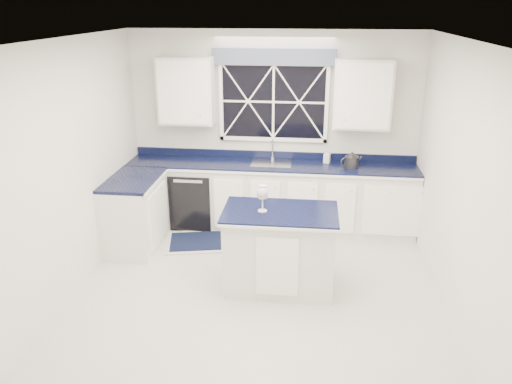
# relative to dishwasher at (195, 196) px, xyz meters

# --- Properties ---
(ground) EXTENTS (4.50, 4.50, 0.00)m
(ground) POSITION_rel_dishwasher_xyz_m (1.10, -1.95, -0.41)
(ground) COLOR #B9B9B4
(ground) RESTS_ON ground
(back_wall) EXTENTS (4.00, 0.10, 2.70)m
(back_wall) POSITION_rel_dishwasher_xyz_m (1.10, 0.30, 0.94)
(back_wall) COLOR silver
(back_wall) RESTS_ON ground
(base_cabinets) EXTENTS (3.99, 1.60, 0.90)m
(base_cabinets) POSITION_rel_dishwasher_xyz_m (0.77, -0.17, 0.04)
(base_cabinets) COLOR white
(base_cabinets) RESTS_ON ground
(countertop) EXTENTS (3.98, 0.64, 0.04)m
(countertop) POSITION_rel_dishwasher_xyz_m (1.10, 0.00, 0.51)
(countertop) COLOR black
(countertop) RESTS_ON base_cabinets
(dishwasher) EXTENTS (0.60, 0.58, 0.82)m
(dishwasher) POSITION_rel_dishwasher_xyz_m (0.00, 0.00, 0.00)
(dishwasher) COLOR black
(dishwasher) RESTS_ON ground
(window) EXTENTS (1.65, 0.09, 1.26)m
(window) POSITION_rel_dishwasher_xyz_m (1.10, 0.25, 1.42)
(window) COLOR black
(window) RESTS_ON ground
(upper_cabinets) EXTENTS (3.10, 0.34, 0.90)m
(upper_cabinets) POSITION_rel_dishwasher_xyz_m (1.10, 0.13, 1.49)
(upper_cabinets) COLOR white
(upper_cabinets) RESTS_ON ground
(faucet) EXTENTS (0.05, 0.20, 0.30)m
(faucet) POSITION_rel_dishwasher_xyz_m (1.10, 0.19, 0.69)
(faucet) COLOR #B2B2B4
(faucet) RESTS_ON countertop
(island) EXTENTS (1.24, 0.75, 0.92)m
(island) POSITION_rel_dishwasher_xyz_m (1.34, -1.60, 0.05)
(island) COLOR white
(island) RESTS_ON ground
(rug) EXTENTS (1.26, 0.92, 0.02)m
(rug) POSITION_rel_dishwasher_xyz_m (0.31, -0.60, -0.40)
(rug) COLOR #B8B8B2
(rug) RESTS_ON ground
(kettle) EXTENTS (0.29, 0.24, 0.22)m
(kettle) POSITION_rel_dishwasher_xyz_m (2.18, -0.03, 0.63)
(kettle) COLOR #29292C
(kettle) RESTS_ON countertop
(wine_glass) EXTENTS (0.13, 0.13, 0.30)m
(wine_glass) POSITION_rel_dishwasher_xyz_m (1.15, -1.62, 0.72)
(wine_glass) COLOR silver
(wine_glass) RESTS_ON island
(soap_bottle) EXTENTS (0.10, 0.10, 0.19)m
(soap_bottle) POSITION_rel_dishwasher_xyz_m (1.86, 0.15, 0.62)
(soap_bottle) COLOR silver
(soap_bottle) RESTS_ON countertop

